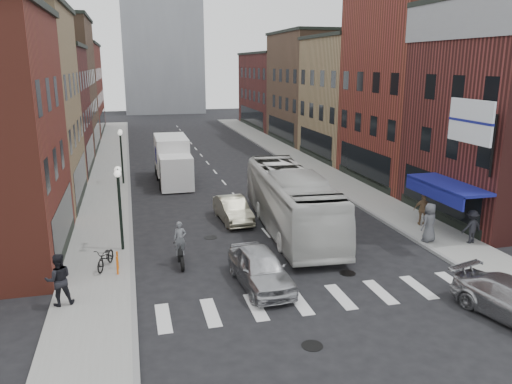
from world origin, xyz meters
TOP-DOWN VIEW (x-y plane):
  - ground at (0.00, 0.00)m, footprint 160.00×160.00m
  - sidewalk_left at (-8.50, 22.00)m, footprint 3.00×74.00m
  - sidewalk_right at (8.50, 22.00)m, footprint 3.00×74.00m
  - curb_left at (-7.00, 22.00)m, footprint 0.20×74.00m
  - curb_right at (7.00, 22.00)m, footprint 0.20×74.00m
  - crosswalk_stripes at (0.00, -3.00)m, footprint 12.00×2.20m
  - bldg_left_mid_b at (-14.99, 24.00)m, footprint 10.30×10.20m
  - bldg_left_far_a at (-14.99, 35.00)m, footprint 10.30×12.20m
  - bldg_left_far_b at (-14.99, 49.00)m, footprint 10.30×16.20m
  - bldg_right_mid_a at (15.00, 14.00)m, footprint 10.30×10.20m
  - bldg_right_mid_b at (14.99, 24.00)m, footprint 10.30×10.20m
  - bldg_right_far_a at (14.99, 35.00)m, footprint 10.30×12.20m
  - bldg_right_far_b at (14.99, 49.00)m, footprint 10.30×16.20m
  - awning_blue at (8.93, 2.50)m, footprint 1.80×5.00m
  - billboard_sign at (8.59, 0.50)m, footprint 1.52×3.00m
  - streetlamp_near at (-7.40, 4.00)m, footprint 0.32×1.22m
  - streetlamp_far at (-7.40, 18.00)m, footprint 0.32×1.22m
  - bike_rack at (-7.60, 1.30)m, footprint 0.08×0.68m
  - box_truck at (-3.70, 18.11)m, footprint 2.44×7.73m
  - motorcycle_rider at (-4.88, 1.67)m, footprint 0.59×2.01m
  - transit_bus at (1.43, 5.15)m, footprint 3.59×12.05m
  - sedan_left_near at (-1.97, -1.24)m, footprint 2.13×4.63m
  - sedan_left_far at (-1.29, 7.45)m, footprint 1.70×4.26m
  - parked_bicycle at (-8.09, 1.86)m, footprint 1.15×1.89m
  - ped_left_solo at (-9.60, -1.28)m, footprint 1.05×0.71m
  - ped_right_a at (9.33, 0.65)m, footprint 1.13×0.65m
  - ped_right_b at (8.59, 3.74)m, footprint 1.14×0.83m
  - ped_right_c at (7.40, 1.33)m, footprint 1.14×0.96m

SIDE VIEW (x-z plane):
  - ground at x=0.00m, z-range 0.00..0.00m
  - curb_left at x=-7.00m, z-range -0.08..0.08m
  - curb_right at x=7.00m, z-range -0.08..0.08m
  - crosswalk_stripes at x=0.00m, z-range -0.01..0.01m
  - sidewalk_left at x=-8.50m, z-range 0.00..0.15m
  - sidewalk_right at x=8.50m, z-range 0.00..0.15m
  - bike_rack at x=-7.60m, z-range 0.15..0.95m
  - parked_bicycle at x=-8.09m, z-range 0.15..1.09m
  - sedan_left_far at x=-1.29m, z-range 0.00..1.38m
  - sedan_left_near at x=-1.97m, z-range 0.00..1.54m
  - motorcycle_rider at x=-4.88m, z-range -0.07..1.98m
  - ped_right_a at x=9.33m, z-range 0.15..1.83m
  - ped_right_b at x=8.59m, z-range 0.15..1.90m
  - ped_right_c at x=7.40m, z-range 0.15..2.12m
  - ped_left_solo at x=-9.60m, z-range 0.15..2.13m
  - transit_bus at x=1.43m, z-range 0.00..3.31m
  - box_truck at x=-3.70m, z-range -0.02..3.34m
  - awning_blue at x=8.93m, z-range 2.24..3.02m
  - streetlamp_near at x=-7.40m, z-range 0.86..4.97m
  - streetlamp_far at x=-7.40m, z-range 0.86..4.97m
  - bldg_right_far_b at x=14.99m, z-range 0.00..10.30m
  - bldg_left_mid_b at x=-14.99m, z-range 0.00..10.30m
  - bldg_left_far_b at x=-14.99m, z-range 0.00..11.30m
  - bldg_right_mid_b at x=14.99m, z-range 0.00..11.30m
  - billboard_sign at x=8.59m, z-range 4.28..7.98m
  - bldg_right_far_a at x=14.99m, z-range 0.00..12.30m
  - bldg_left_far_a at x=-14.99m, z-range 0.00..13.30m
  - bldg_right_mid_a at x=15.00m, z-range 0.00..14.30m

